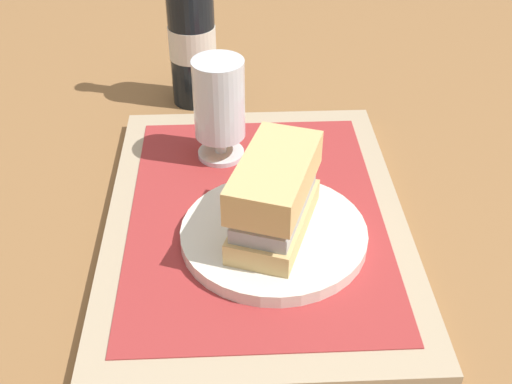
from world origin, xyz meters
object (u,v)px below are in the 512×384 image
Objects in this scene: plate at (274,235)px; sandwich at (276,193)px; beer_bottle at (192,32)px; beer_glass at (219,106)px.

sandwich is (0.00, -0.00, 0.05)m from plate.
beer_bottle reaches higher than plate.
sandwich reaches higher than plate.
beer_glass is 0.47× the size of beer_bottle.
beer_bottle is at bearing 14.92° from plate.
plate is at bearing -161.51° from beer_glass.
beer_bottle is (0.18, 0.04, 0.02)m from beer_glass.
sandwich is 0.54× the size of beer_bottle.
beer_glass is at bearing -168.34° from beer_bottle.
beer_glass reaches higher than sandwich.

